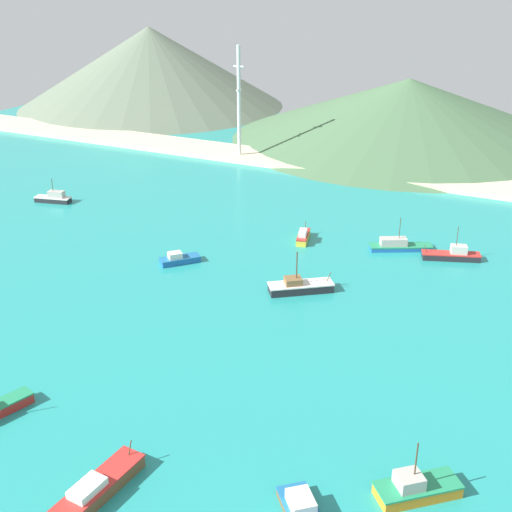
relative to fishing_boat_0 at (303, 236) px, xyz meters
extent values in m
cube|color=teal|center=(-12.59, -36.21, -1.15)|extent=(260.00, 280.00, 0.50)
cube|color=gold|center=(-0.04, 0.15, -0.34)|extent=(3.45, 6.76, 1.13)
cube|color=red|center=(-0.04, 0.15, 0.33)|extent=(3.52, 6.89, 0.20)
cube|color=silver|center=(0.17, -0.63, 0.95)|extent=(2.02, 2.99, 1.04)
cylinder|color=#4C3823|center=(-0.81, 2.98, 1.02)|extent=(0.29, 0.66, 1.53)
cube|color=#232328|center=(-57.06, -3.84, -0.42)|extent=(8.03, 4.07, 0.97)
cube|color=white|center=(-57.06, -3.84, 0.17)|extent=(8.19, 4.16, 0.20)
cube|color=#B2ADA3|center=(-56.13, -3.61, 0.96)|extent=(3.75, 2.48, 1.39)
cylinder|color=#4C3823|center=(-56.80, -3.77, 3.02)|extent=(0.13, 0.13, 2.73)
cube|color=brown|center=(7.70, -68.97, -0.29)|extent=(3.48, 10.94, 1.23)
cube|color=red|center=(7.70, -68.97, 0.43)|extent=(3.55, 11.16, 0.20)
cube|color=silver|center=(7.62, -70.32, 0.93)|extent=(2.32, 3.68, 0.80)
cylinder|color=#4C3823|center=(8.01, -64.12, 1.19)|extent=(0.16, 0.71, 1.66)
cube|color=#1E5BA8|center=(-15.06, -18.77, -0.47)|extent=(6.24, 6.69, 0.87)
cube|color=#1E669E|center=(-15.06, -18.77, 0.06)|extent=(6.37, 6.83, 0.20)
cube|color=silver|center=(-15.61, -19.41, 0.66)|extent=(2.84, 2.88, 0.99)
cube|color=#232328|center=(7.91, -19.63, -0.29)|extent=(9.80, 8.43, 1.23)
cube|color=white|center=(7.91, -19.63, 0.43)|extent=(10.00, 8.60, 0.20)
cube|color=brown|center=(6.91, -20.38, 1.05)|extent=(3.45, 3.38, 1.04)
cylinder|color=#4C3823|center=(11.50, -16.92, 1.19)|extent=(0.63, 0.52, 1.66)
cylinder|color=#4C3823|center=(7.33, -20.07, 3.74)|extent=(0.20, 0.20, 4.34)
cube|color=silver|center=(26.25, -62.52, 0.59)|extent=(3.61, 3.67, 1.12)
cube|color=#1E5BA8|center=(17.35, 4.01, -0.55)|extent=(10.93, 7.57, 0.71)
cube|color=#238C5B|center=(17.35, 4.01, -0.09)|extent=(11.14, 7.72, 0.20)
cube|color=#B2ADA3|center=(16.14, 3.36, 0.69)|extent=(5.10, 4.01, 1.35)
cylinder|color=#4C3823|center=(16.97, 3.81, 3.31)|extent=(0.13, 0.13, 3.90)
cube|color=#232328|center=(26.35, 3.69, -0.40)|extent=(9.96, 5.59, 1.00)
cube|color=red|center=(26.35, 3.69, 0.20)|extent=(10.16, 5.71, 0.20)
cube|color=beige|center=(27.50, 4.12, 1.03)|extent=(3.15, 2.60, 1.47)
cylinder|color=#4C3823|center=(22.24, 2.17, 0.80)|extent=(0.60, 0.32, 1.36)
cylinder|color=#4C3823|center=(26.99, 3.93, 3.50)|extent=(0.12, 0.12, 3.47)
cube|color=orange|center=(35.39, -55.25, -0.31)|extent=(8.14, 7.75, 1.18)
cube|color=#238C5B|center=(35.39, -55.25, 0.38)|extent=(8.30, 7.90, 0.20)
cube|color=#B2ADA3|center=(34.64, -55.92, 1.16)|extent=(3.40, 3.39, 1.36)
cylinder|color=#4C3823|center=(35.01, -55.59, 3.66)|extent=(0.15, 0.15, 3.66)
cube|color=beige|center=(-12.59, 47.76, -0.30)|extent=(247.00, 14.03, 1.20)
cone|color=#60705B|center=(-99.80, 95.49, 12.83)|extent=(94.71, 94.71, 27.47)
cone|color=#476B47|center=(-4.08, 86.34, 7.86)|extent=(101.91, 101.91, 17.53)
cylinder|color=silver|center=(-37.48, 45.42, 13.58)|extent=(0.98, 0.98, 28.96)
cylinder|color=silver|center=(-37.48, 45.42, 22.85)|extent=(2.90, 0.49, 0.49)
cylinder|color=silver|center=(-37.48, 45.42, 17.05)|extent=(0.49, 2.32, 0.49)
camera|label=1|loc=(44.03, -107.25, 46.39)|focal=47.09mm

